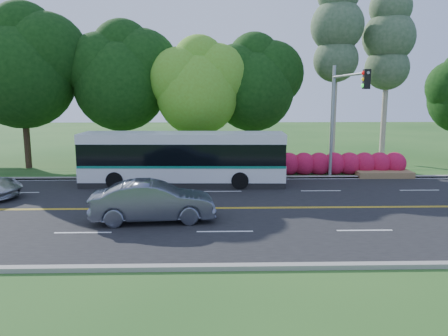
{
  "coord_description": "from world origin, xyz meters",
  "views": [
    {
      "loc": [
        -0.96,
        -19.82,
        5.37
      ],
      "look_at": [
        -0.39,
        2.0,
        1.58
      ],
      "focal_mm": 35.0,
      "sensor_mm": 36.0,
      "label": 1
    }
  ],
  "objects": [
    {
      "name": "grass_verge",
      "position": [
        0.0,
        9.0,
        0.05
      ],
      "size": [
        60.0,
        4.0,
        0.1
      ],
      "primitive_type": "cube",
      "color": "#204E1A",
      "rests_on": "ground"
    },
    {
      "name": "tree_row",
      "position": [
        -5.15,
        12.13,
        6.73
      ],
      "size": [
        44.7,
        9.1,
        13.84
      ],
      "color": "black",
      "rests_on": "ground"
    },
    {
      "name": "road",
      "position": [
        0.0,
        0.0,
        0.01
      ],
      "size": [
        60.0,
        14.0,
        0.02
      ],
      "primitive_type": "cube",
      "color": "black",
      "rests_on": "ground"
    },
    {
      "name": "traffic_signal",
      "position": [
        6.49,
        5.4,
        4.67
      ],
      "size": [
        0.42,
        6.1,
        7.0
      ],
      "color": "#929399",
      "rests_on": "ground"
    },
    {
      "name": "curb_south",
      "position": [
        0.0,
        -7.15,
        0.07
      ],
      "size": [
        60.0,
        0.3,
        0.15
      ],
      "primitive_type": "cube",
      "color": "gray",
      "rests_on": "ground"
    },
    {
      "name": "curb_north",
      "position": [
        0.0,
        7.15,
        0.07
      ],
      "size": [
        60.0,
        0.3,
        0.15
      ],
      "primitive_type": "cube",
      "color": "gray",
      "rests_on": "ground"
    },
    {
      "name": "sedan",
      "position": [
        -3.46,
        -2.0,
        0.87
      ],
      "size": [
        5.28,
        2.28,
        1.69
      ],
      "primitive_type": "imported",
      "rotation": [
        0.0,
        0.0,
        1.67
      ],
      "color": "#545865",
      "rests_on": "road"
    },
    {
      "name": "transit_bus",
      "position": [
        -2.7,
        5.31,
        1.53
      ],
      "size": [
        11.76,
        2.9,
        3.06
      ],
      "rotation": [
        0.0,
        0.0,
        -0.03
      ],
      "color": "silver",
      "rests_on": "road"
    },
    {
      "name": "ground",
      "position": [
        0.0,
        0.0,
        0.0
      ],
      "size": [
        120.0,
        120.0,
        0.0
      ],
      "primitive_type": "plane",
      "color": "#204E1A",
      "rests_on": "ground"
    },
    {
      "name": "bougainvillea_hedge",
      "position": [
        7.18,
        8.15,
        0.72
      ],
      "size": [
        9.5,
        2.25,
        1.5
      ],
      "color": "#A60D37",
      "rests_on": "ground"
    },
    {
      "name": "lane_markings",
      "position": [
        -0.09,
        0.0,
        0.02
      ],
      "size": [
        57.6,
        13.82,
        0.0
      ],
      "color": "gold",
      "rests_on": "road"
    }
  ]
}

